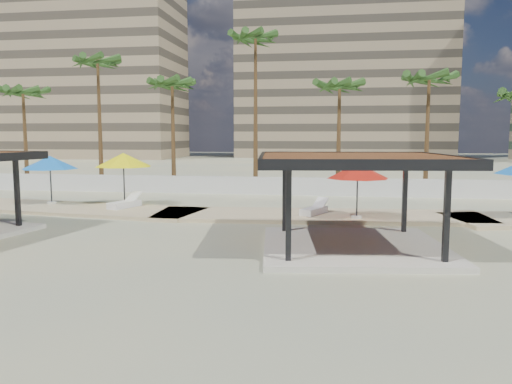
# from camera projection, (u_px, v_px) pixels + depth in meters

# --- Properties ---
(ground) EXTENTS (200.00, 200.00, 0.00)m
(ground) POSITION_uv_depth(u_px,v_px,m) (256.00, 248.00, 17.85)
(ground) COLOR #CDBF88
(ground) RESTS_ON ground
(promenade) EXTENTS (44.45, 7.97, 0.24)m
(promenade) POSITION_uv_depth(u_px,v_px,m) (319.00, 214.00, 25.06)
(promenade) COLOR #C6B284
(promenade) RESTS_ON ground
(boundary_wall) EXTENTS (56.00, 0.30, 1.20)m
(boundary_wall) POSITION_uv_depth(u_px,v_px,m) (293.00, 186.00, 33.48)
(boundary_wall) COLOR silver
(boundary_wall) RESTS_ON ground
(building_west) EXTENTS (34.00, 16.00, 32.40)m
(building_west) POSITION_uv_depth(u_px,v_px,m) (84.00, 72.00, 89.35)
(building_west) COLOR #937F60
(building_west) RESTS_ON ground
(building_mid) EXTENTS (38.00, 16.00, 30.40)m
(building_mid) POSITION_uv_depth(u_px,v_px,m) (343.00, 79.00, 92.17)
(building_mid) COLOR #847259
(building_mid) RESTS_ON ground
(pavilion_central) EXTENTS (7.35, 7.35, 3.34)m
(pavilion_central) POSITION_uv_depth(u_px,v_px,m) (355.00, 193.00, 17.39)
(pavilion_central) COLOR beige
(pavilion_central) RESTS_ON ground
(umbrella_b) EXTENTS (3.52, 3.52, 2.84)m
(umbrella_b) POSITION_uv_depth(u_px,v_px,m) (123.00, 160.00, 27.97)
(umbrella_b) COLOR beige
(umbrella_b) RESTS_ON promenade
(umbrella_c) EXTENTS (3.42, 3.42, 2.56)m
(umbrella_c) POSITION_uv_depth(u_px,v_px,m) (358.00, 171.00, 22.84)
(umbrella_c) COLOR beige
(umbrella_c) RESTS_ON promenade
(umbrella_f) EXTENTS (3.81, 3.81, 2.69)m
(umbrella_f) POSITION_uv_depth(u_px,v_px,m) (50.00, 163.00, 27.73)
(umbrella_f) COLOR beige
(umbrella_f) RESTS_ON promenade
(lounger_a) EXTENTS (1.29, 2.20, 0.79)m
(lounger_a) POSITION_uv_depth(u_px,v_px,m) (125.00, 204.00, 26.59)
(lounger_a) COLOR white
(lounger_a) RESTS_ON promenade
(lounger_b) EXTENTS (1.40, 2.01, 0.73)m
(lounger_b) POSITION_uv_depth(u_px,v_px,m) (314.00, 210.00, 24.42)
(lounger_b) COLOR white
(lounger_b) RESTS_ON promenade
(palm_a) EXTENTS (3.00, 3.00, 8.14)m
(palm_a) POSITION_uv_depth(u_px,v_px,m) (23.00, 96.00, 38.26)
(palm_a) COLOR brown
(palm_a) RESTS_ON ground
(palm_b) EXTENTS (3.00, 3.00, 10.31)m
(palm_b) POSITION_uv_depth(u_px,v_px,m) (98.00, 67.00, 37.49)
(palm_b) COLOR brown
(palm_b) RESTS_ON ground
(palm_c) EXTENTS (3.00, 3.00, 8.53)m
(palm_c) POSITION_uv_depth(u_px,v_px,m) (172.00, 88.00, 36.17)
(palm_c) COLOR brown
(palm_c) RESTS_ON ground
(palm_d) EXTENTS (3.00, 3.00, 11.80)m
(palm_d) POSITION_uv_depth(u_px,v_px,m) (256.00, 45.00, 35.68)
(palm_d) COLOR brown
(palm_d) RESTS_ON ground
(palm_e) EXTENTS (3.00, 3.00, 8.24)m
(palm_e) POSITION_uv_depth(u_px,v_px,m) (340.00, 90.00, 34.63)
(palm_e) COLOR brown
(palm_e) RESTS_ON ground
(palm_f) EXTENTS (3.00, 3.00, 8.65)m
(palm_f) POSITION_uv_depth(u_px,v_px,m) (429.00, 83.00, 33.86)
(palm_f) COLOR brown
(palm_f) RESTS_ON ground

